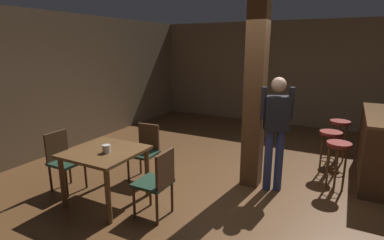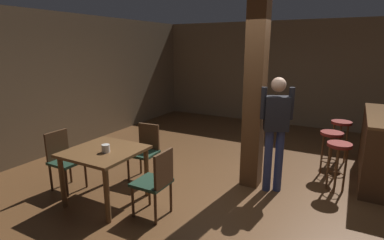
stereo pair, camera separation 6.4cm
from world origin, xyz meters
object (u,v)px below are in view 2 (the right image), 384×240
(standing_person, at_px, (276,127))
(bar_stool_mid, at_px, (331,143))
(chair_north, at_px, (145,149))
(chair_east, at_px, (156,180))
(bar_stool_near, at_px, (338,155))
(bar_counter, at_px, (375,146))
(napkin_cup, at_px, (106,148))
(chair_west, at_px, (63,157))
(bar_stool_far, at_px, (341,131))
(dining_table, at_px, (105,159))

(standing_person, height_order, bar_stool_mid, standing_person)
(chair_north, relative_size, chair_east, 1.00)
(bar_stool_mid, bearing_deg, standing_person, -124.77)
(chair_north, xyz_separation_m, standing_person, (1.96, 0.54, 0.50))
(standing_person, height_order, bar_stool_near, standing_person)
(chair_north, bearing_deg, bar_counter, 28.72)
(chair_north, bearing_deg, bar_stool_mid, 30.35)
(chair_east, bearing_deg, standing_person, 51.75)
(napkin_cup, bearing_deg, chair_west, 177.76)
(napkin_cup, xyz_separation_m, standing_person, (1.89, 1.49, 0.19))
(chair_east, bearing_deg, bar_stool_far, 58.78)
(napkin_cup, distance_m, bar_stool_near, 3.36)
(chair_west, distance_m, napkin_cup, 0.98)
(dining_table, xyz_separation_m, chair_east, (0.85, 0.01, -0.13))
(chair_west, distance_m, bar_stool_near, 4.12)
(chair_east, relative_size, bar_stool_far, 1.13)
(bar_stool_near, bearing_deg, bar_stool_mid, 104.14)
(chair_north, distance_m, bar_stool_near, 2.97)
(bar_stool_near, height_order, bar_stool_mid, bar_stool_mid)
(bar_stool_near, bearing_deg, standing_person, -152.35)
(chair_east, xyz_separation_m, bar_counter, (2.47, 2.69, 0.05))
(chair_north, height_order, standing_person, standing_person)
(bar_counter, bearing_deg, bar_stool_near, -121.29)
(bar_stool_mid, bearing_deg, bar_counter, 21.43)
(chair_west, relative_size, bar_stool_mid, 1.17)
(bar_counter, bearing_deg, chair_west, -146.83)
(dining_table, xyz_separation_m, napkin_cup, (0.09, -0.06, 0.18))
(chair_east, height_order, bar_stool_near, chair_east)
(bar_counter, relative_size, bar_stool_mid, 2.61)
(bar_stool_near, distance_m, bar_stool_mid, 0.59)
(napkin_cup, distance_m, bar_stool_mid, 3.61)
(chair_north, xyz_separation_m, chair_east, (0.83, -0.88, 0.00))
(dining_table, relative_size, bar_stool_mid, 1.24)
(napkin_cup, distance_m, standing_person, 2.41)
(bar_counter, height_order, bar_stool_near, bar_counter)
(chair_east, distance_m, bar_stool_mid, 3.04)
(chair_west, height_order, bar_stool_far, chair_west)
(dining_table, relative_size, chair_west, 1.06)
(napkin_cup, bearing_deg, bar_stool_mid, 44.04)
(standing_person, distance_m, bar_stool_mid, 1.31)
(dining_table, bearing_deg, napkin_cup, -32.09)
(bar_stool_far, bearing_deg, standing_person, -114.67)
(chair_north, distance_m, chair_east, 1.21)
(dining_table, height_order, chair_west, chair_west)
(chair_west, relative_size, bar_counter, 0.45)
(chair_north, relative_size, standing_person, 0.52)
(standing_person, bearing_deg, dining_table, -144.07)
(bar_stool_near, bearing_deg, bar_stool_far, 91.52)
(dining_table, xyz_separation_m, chair_north, (0.02, 0.89, -0.13))
(dining_table, bearing_deg, bar_counter, 39.07)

